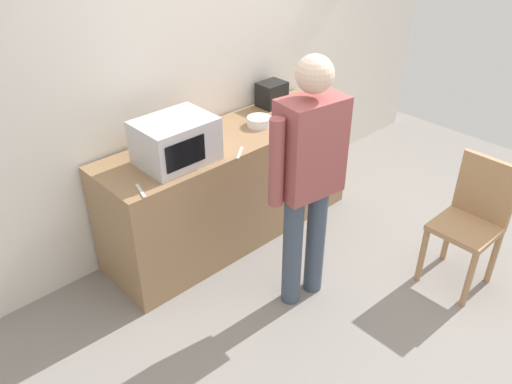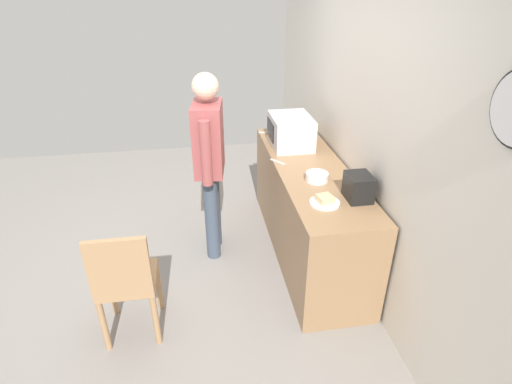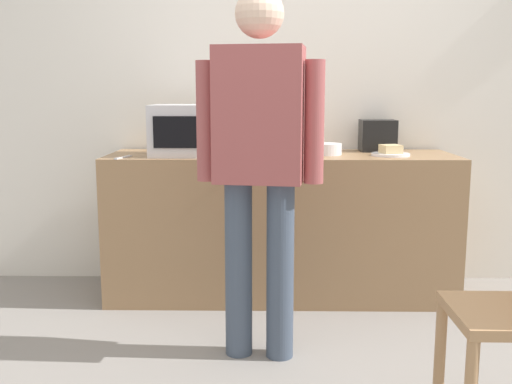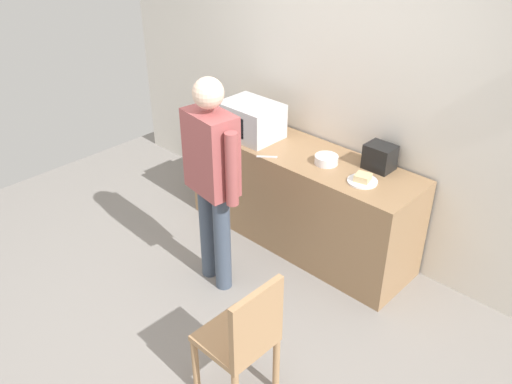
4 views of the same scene
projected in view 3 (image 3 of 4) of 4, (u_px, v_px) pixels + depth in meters
back_wall at (304, 86)px, 3.91m from camera, size 5.40×0.13×2.60m
kitchen_counter at (281, 225)px, 3.68m from camera, size 2.10×0.62×0.89m
microwave at (194, 130)px, 3.53m from camera, size 0.50×0.39×0.30m
sandwich_plate at (391, 152)px, 3.51m from camera, size 0.23×0.23×0.07m
salad_bowl at (326, 149)px, 3.57m from camera, size 0.19×0.19×0.07m
toaster at (378, 136)px, 3.76m from camera, size 0.22×0.18×0.20m
fork_utensil at (257, 158)px, 3.34m from camera, size 0.15×0.12×0.01m
spoon_utensil at (123, 157)px, 3.39m from camera, size 0.07×0.17×0.01m
person_standing at (259, 149)px, 2.72m from camera, size 0.58×0.29×1.72m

